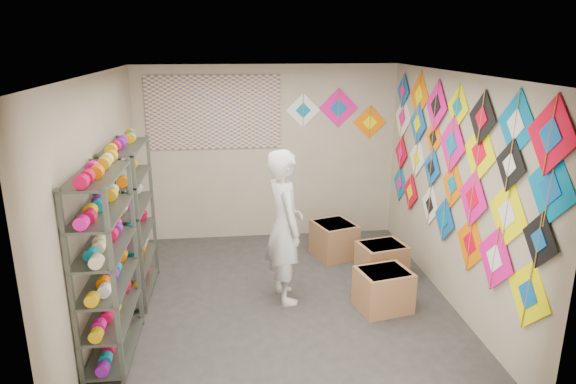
{
  "coord_description": "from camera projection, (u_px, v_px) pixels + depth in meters",
  "views": [
    {
      "loc": [
        -0.56,
        -5.52,
        3.05
      ],
      "look_at": [
        0.1,
        0.3,
        1.3
      ],
      "focal_mm": 32.0,
      "sensor_mm": 36.0,
      "label": 1
    }
  ],
  "objects": [
    {
      "name": "shopkeeper",
      "position": [
        285.0,
        227.0,
        6.04
      ],
      "size": [
        0.85,
        0.7,
        1.86
      ],
      "primitive_type": "imported",
      "rotation": [
        0.0,
        0.0,
        1.76
      ],
      "color": "beige",
      "rests_on": "ground"
    },
    {
      "name": "room_walls",
      "position": [
        282.0,
        170.0,
        5.72
      ],
      "size": [
        4.5,
        4.5,
        4.5
      ],
      "color": "tan",
      "rests_on": "ground"
    },
    {
      "name": "ground",
      "position": [
        283.0,
        302.0,
        6.19
      ],
      "size": [
        4.5,
        4.5,
        0.0
      ],
      "primitive_type": "plane",
      "color": "#2F2C29"
    },
    {
      "name": "carton_c",
      "position": [
        334.0,
        240.0,
        7.45
      ],
      "size": [
        0.69,
        0.72,
        0.51
      ],
      "primitive_type": "cube",
      "rotation": [
        0.0,
        0.0,
        0.32
      ],
      "color": "#936640",
      "rests_on": "ground"
    },
    {
      "name": "back_wall_kites",
      "position": [
        338.0,
        113.0,
        7.88
      ],
      "size": [
        1.58,
        0.02,
        0.8
      ],
      "color": "white",
      "rests_on": "room_walls"
    },
    {
      "name": "carton_a",
      "position": [
        383.0,
        290.0,
        5.98
      ],
      "size": [
        0.67,
        0.6,
        0.49
      ],
      "primitive_type": "cube",
      "rotation": [
        0.0,
        0.0,
        0.21
      ],
      "color": "#936640",
      "rests_on": "ground"
    },
    {
      "name": "carton_b",
      "position": [
        382.0,
        261.0,
        6.78
      ],
      "size": [
        0.66,
        0.58,
        0.47
      ],
      "primitive_type": "cube",
      "rotation": [
        0.0,
        0.0,
        0.21
      ],
      "color": "#936640",
      "rests_on": "ground"
    },
    {
      "name": "poster",
      "position": [
        214.0,
        112.0,
        7.66
      ],
      "size": [
        2.0,
        0.01,
        1.1
      ],
      "primitive_type": "cube",
      "color": "#524596",
      "rests_on": "room_walls"
    },
    {
      "name": "shelf_rack_front",
      "position": [
        107.0,
        267.0,
        4.92
      ],
      "size": [
        0.4,
        1.1,
        1.9
      ],
      "primitive_type": "cube",
      "color": "#4C5147",
      "rests_on": "ground"
    },
    {
      "name": "shelf_rack_back",
      "position": [
        131.0,
        221.0,
        6.16
      ],
      "size": [
        0.4,
        1.1,
        1.9
      ],
      "primitive_type": "cube",
      "color": "#4C5147",
      "rests_on": "ground"
    },
    {
      "name": "string_spools",
      "position": [
        120.0,
        233.0,
        5.51
      ],
      "size": [
        0.12,
        2.36,
        0.12
      ],
      "color": "#FF0D9C",
      "rests_on": "ground"
    },
    {
      "name": "kite_wall_display",
      "position": [
        456.0,
        166.0,
        5.83
      ],
      "size": [
        0.06,
        4.34,
        2.08
      ],
      "color": "#FFFE00",
      "rests_on": "room_walls"
    }
  ]
}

